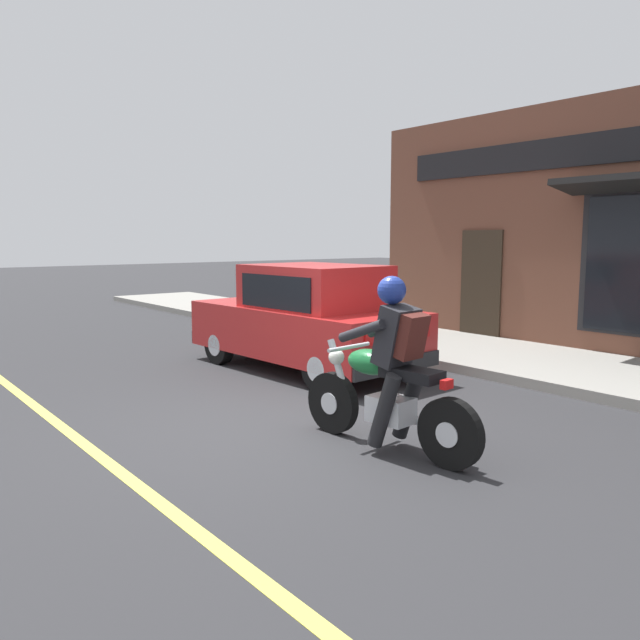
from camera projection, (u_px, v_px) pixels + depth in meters
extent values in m
plane|color=#2B2B2D|center=(279.00, 426.00, 6.54)|extent=(80.00, 80.00, 0.00)
cube|color=gray|center=(394.00, 338.00, 11.80)|extent=(2.60, 22.00, 0.14)
cube|color=#D1C64C|center=(22.00, 396.00, 7.75)|extent=(0.12, 19.80, 0.01)
cube|color=#2D2319|center=(481.00, 286.00, 11.71)|extent=(0.04, 0.90, 2.10)
cylinder|color=black|center=(333.00, 403.00, 6.28)|extent=(0.16, 0.63, 0.62)
cylinder|color=silver|center=(333.00, 403.00, 6.28)|extent=(0.14, 0.23, 0.22)
cylinder|color=black|center=(450.00, 434.00, 5.28)|extent=(0.16, 0.63, 0.62)
cylinder|color=silver|center=(450.00, 434.00, 5.28)|extent=(0.14, 0.23, 0.22)
cube|color=silver|center=(391.00, 409.00, 5.73)|extent=(0.32, 0.43, 0.24)
ellipsoid|color=#196B33|center=(371.00, 362.00, 5.86)|extent=(0.35, 0.55, 0.24)
cube|color=black|center=(412.00, 374.00, 5.52)|extent=(0.31, 0.58, 0.10)
cylinder|color=silver|center=(340.00, 373.00, 6.16)|extent=(0.10, 0.33, 0.68)
cylinder|color=silver|center=(349.00, 347.00, 6.04)|extent=(0.56, 0.09, 0.04)
sphere|color=silver|center=(336.00, 357.00, 6.18)|extent=(0.16, 0.16, 0.16)
cylinder|color=silver|center=(437.00, 426.00, 5.57)|extent=(0.13, 0.56, 0.08)
cube|color=red|center=(447.00, 384.00, 5.26)|extent=(0.13, 0.07, 0.08)
cylinder|color=black|center=(384.00, 411.00, 5.55)|extent=(0.17, 0.36, 0.71)
cylinder|color=black|center=(409.00, 403.00, 5.80)|extent=(0.17, 0.36, 0.71)
cube|color=#232328|center=(396.00, 336.00, 5.61)|extent=(0.37, 0.36, 0.57)
cylinder|color=#232328|center=(362.00, 331.00, 5.63)|extent=(0.14, 0.53, 0.26)
cylinder|color=#232328|center=(390.00, 327.00, 5.91)|extent=(0.14, 0.53, 0.26)
sphere|color=navy|center=(392.00, 290.00, 5.60)|extent=(0.26, 0.26, 0.26)
cube|color=#4C1E19|center=(410.00, 336.00, 5.49)|extent=(0.30, 0.27, 0.42)
cylinder|color=black|center=(219.00, 345.00, 9.73)|extent=(0.21, 0.61, 0.60)
cylinder|color=silver|center=(219.00, 345.00, 9.73)|extent=(0.22, 0.34, 0.33)
cylinder|color=black|center=(291.00, 335.00, 10.68)|extent=(0.21, 0.61, 0.60)
cylinder|color=silver|center=(291.00, 335.00, 10.68)|extent=(0.22, 0.34, 0.33)
cylinder|color=black|center=(321.00, 369.00, 7.95)|extent=(0.21, 0.61, 0.60)
cylinder|color=silver|center=(321.00, 369.00, 7.95)|extent=(0.22, 0.34, 0.33)
cylinder|color=black|center=(396.00, 355.00, 8.90)|extent=(0.21, 0.61, 0.60)
cylinder|color=silver|center=(396.00, 355.00, 8.90)|extent=(0.22, 0.34, 0.33)
cube|color=red|center=(304.00, 330.00, 9.27)|extent=(1.82, 3.78, 0.70)
cube|color=red|center=(315.00, 288.00, 9.00)|extent=(1.53, 1.97, 0.66)
cube|color=black|center=(278.00, 288.00, 9.66)|extent=(1.34, 0.41, 0.51)
cube|color=black|center=(275.00, 292.00, 8.53)|extent=(0.11, 1.52, 0.46)
cube|color=black|center=(351.00, 287.00, 9.48)|extent=(0.11, 1.52, 0.46)
cube|color=silver|center=(208.00, 313.00, 10.30)|extent=(0.24, 0.05, 0.14)
cube|color=red|center=(370.00, 339.00, 7.54)|extent=(0.20, 0.05, 0.16)
cube|color=silver|center=(258.00, 309.00, 10.97)|extent=(0.24, 0.05, 0.14)
cube|color=red|center=(424.00, 331.00, 8.21)|extent=(0.20, 0.05, 0.16)
cube|color=#28282B|center=(235.00, 332.00, 10.66)|extent=(1.61, 0.20, 0.20)
cube|color=#28282B|center=(396.00, 365.00, 7.95)|extent=(1.61, 0.20, 0.20)
cylinder|color=#23512D|center=(346.00, 310.00, 11.82)|extent=(0.52, 0.52, 0.90)
cylinder|color=black|center=(346.00, 285.00, 11.75)|extent=(0.56, 0.56, 0.08)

